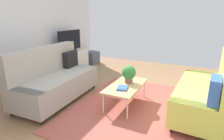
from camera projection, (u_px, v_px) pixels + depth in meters
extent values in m
plane|color=#936B47|center=(122.00, 107.00, 3.59)|extent=(7.68, 7.68, 0.00)
cube|color=silver|center=(14.00, 27.00, 4.37)|extent=(6.40, 0.12, 2.90)
cube|color=#9E4C42|center=(134.00, 108.00, 3.56)|extent=(2.90, 2.20, 0.01)
cube|color=gray|center=(58.00, 85.00, 3.83)|extent=(1.93, 0.92, 0.44)
cube|color=gray|center=(44.00, 60.00, 3.81)|extent=(1.91, 0.28, 0.56)
cube|color=gray|center=(80.00, 70.00, 4.54)|extent=(0.24, 0.85, 0.22)
cube|color=gray|center=(24.00, 96.00, 3.05)|extent=(0.24, 0.85, 0.22)
cylinder|color=black|center=(93.00, 86.00, 4.54)|extent=(0.05, 0.05, 0.10)
cylinder|color=black|center=(41.00, 122.00, 3.01)|extent=(0.05, 0.05, 0.10)
cylinder|color=black|center=(70.00, 82.00, 4.80)|extent=(0.05, 0.05, 0.10)
cylinder|color=black|center=(11.00, 113.00, 3.27)|extent=(0.05, 0.05, 0.10)
cube|color=black|center=(70.00, 59.00, 4.36)|extent=(0.41, 0.16, 0.36)
cube|color=#C1CC51|center=(203.00, 97.00, 3.29)|extent=(1.94, 0.93, 0.44)
cube|color=#C1CC51|center=(199.00, 112.00, 2.55)|extent=(0.24, 0.85, 0.22)
cube|color=#C1CC51|center=(206.00, 77.00, 3.98)|extent=(0.24, 0.85, 0.22)
cylinder|color=black|center=(171.00, 130.00, 2.80)|extent=(0.05, 0.05, 0.10)
cylinder|color=black|center=(187.00, 91.00, 4.26)|extent=(0.05, 0.05, 0.10)
cylinder|color=black|center=(221.00, 97.00, 3.94)|extent=(0.05, 0.05, 0.10)
cube|color=#3359B2|center=(214.00, 90.00, 2.55)|extent=(0.41, 0.16, 0.36)
cube|color=tan|center=(126.00, 86.00, 3.58)|extent=(1.10, 0.56, 0.04)
cylinder|color=silver|center=(103.00, 104.00, 3.31)|extent=(0.02, 0.02, 0.38)
cylinder|color=silver|center=(125.00, 86.00, 4.17)|extent=(0.02, 0.02, 0.38)
cylinder|color=silver|center=(127.00, 109.00, 3.11)|extent=(0.02, 0.02, 0.38)
cylinder|color=silver|center=(144.00, 89.00, 3.97)|extent=(0.02, 0.02, 0.38)
cube|color=silver|center=(71.00, 61.00, 5.91)|extent=(1.40, 0.44, 0.64)
cube|color=black|center=(71.00, 50.00, 5.81)|extent=(0.36, 0.20, 0.04)
cube|color=black|center=(70.00, 40.00, 5.72)|extent=(1.00, 0.05, 0.60)
cube|color=#4C5666|center=(92.00, 58.00, 6.84)|extent=(0.52, 0.40, 0.44)
cylinder|color=brown|center=(129.00, 80.00, 3.69)|extent=(0.16, 0.16, 0.10)
sphere|color=#2D7233|center=(129.00, 73.00, 3.64)|extent=(0.27, 0.27, 0.27)
cube|color=#3359B2|center=(122.00, 88.00, 3.39)|extent=(0.27, 0.23, 0.03)
cylinder|color=#33B29E|center=(56.00, 52.00, 5.32)|extent=(0.12, 0.12, 0.13)
cylinder|color=#B24C4C|center=(60.00, 51.00, 5.48)|extent=(0.11, 0.11, 0.12)
cylinder|color=red|center=(66.00, 50.00, 5.59)|extent=(0.05, 0.05, 0.15)
cylinder|color=#3359B2|center=(68.00, 48.00, 5.66)|extent=(0.06, 0.06, 0.22)
cylinder|color=gold|center=(71.00, 48.00, 5.76)|extent=(0.05, 0.05, 0.23)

